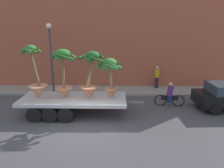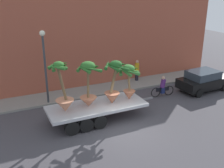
{
  "view_description": "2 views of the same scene",
  "coord_description": "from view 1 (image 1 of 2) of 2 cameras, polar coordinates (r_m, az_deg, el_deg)",
  "views": [
    {
      "loc": [
        1.49,
        -9.14,
        4.87
      ],
      "look_at": [
        1.26,
        1.76,
        1.8
      ],
      "focal_mm": 33.81,
      "sensor_mm": 36.0,
      "label": 1
    },
    {
      "loc": [
        -6.14,
        -11.5,
        7.61
      ],
      "look_at": [
        0.33,
        2.33,
        1.93
      ],
      "focal_mm": 42.91,
      "sensor_mm": 36.0,
      "label": 2
    }
  ],
  "objects": [
    {
      "name": "street_lamp",
      "position": [
        15.22,
        -16.27,
        8.9
      ],
      "size": [
        0.36,
        0.36,
        4.83
      ],
      "color": "#383D42",
      "rests_on": "sidewalk"
    },
    {
      "name": "potted_palm_middle",
      "position": [
        11.2,
        -5.85,
        1.89
      ],
      "size": [
        1.46,
        1.49,
        2.6
      ],
      "color": "#B26647",
      "rests_on": "flatbed_trailer"
    },
    {
      "name": "potted_palm_rear",
      "position": [
        11.19,
        -0.53,
        2.42
      ],
      "size": [
        1.46,
        1.47,
        2.23
      ],
      "color": "#B26647",
      "rests_on": "flatbed_trailer"
    },
    {
      "name": "building_facade",
      "position": [
        17.06,
        -3.87,
        11.27
      ],
      "size": [
        24.0,
        1.2,
        7.12
      ],
      "primitive_type": "cube",
      "color": "#9E4C38",
      "rests_on": "ground"
    },
    {
      "name": "potted_palm_front",
      "position": [
        11.65,
        -12.97,
        2.78
      ],
      "size": [
        1.4,
        1.46,
        2.69
      ],
      "color": "#C17251",
      "rests_on": "flatbed_trailer"
    },
    {
      "name": "cyclist",
      "position": [
        13.48,
        15.35,
        -3.03
      ],
      "size": [
        1.84,
        0.38,
        1.54
      ],
      "color": "black",
      "rests_on": "ground"
    },
    {
      "name": "ground_plane",
      "position": [
        10.46,
        -7.26,
        -12.16
      ],
      "size": [
        60.0,
        60.0,
        0.0
      ],
      "primitive_type": "plane",
      "color": "#423F44"
    },
    {
      "name": "pedestrian_near_gate",
      "position": [
        16.51,
        12.04,
        1.95
      ],
      "size": [
        0.36,
        0.36,
        1.71
      ],
      "color": "black",
      "rests_on": "sidewalk"
    },
    {
      "name": "potted_palm_extra",
      "position": [
        12.12,
        -19.76,
        1.14
      ],
      "size": [
        1.32,
        1.27,
        2.9
      ],
      "color": "tan",
      "rests_on": "flatbed_trailer"
    },
    {
      "name": "flatbed_trailer",
      "position": [
        12.02,
        -11.56,
        -4.61
      ],
      "size": [
        6.81,
        2.33,
        0.98
      ],
      "color": "#B7BABF",
      "rests_on": "ground"
    },
    {
      "name": "sidewalk",
      "position": [
        16.05,
        -4.16,
        -1.72
      ],
      "size": [
        24.0,
        2.2,
        0.15
      ],
      "primitive_type": "cube",
      "color": "gray",
      "rests_on": "ground"
    }
  ]
}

